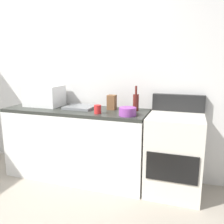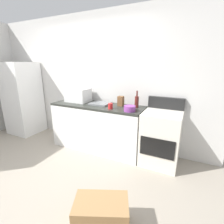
% 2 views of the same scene
% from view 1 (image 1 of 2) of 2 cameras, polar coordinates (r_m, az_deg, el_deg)
% --- Properties ---
extents(wall_back, '(5.00, 0.10, 2.60)m').
position_cam_1_polar(wall_back, '(3.41, -10.75, 8.76)').
color(wall_back, silver).
rests_on(wall_back, ground_plane).
extents(kitchen_counter, '(1.80, 0.60, 0.90)m').
position_cam_1_polar(kitchen_counter, '(3.13, -8.43, -7.38)').
color(kitchen_counter, white).
rests_on(kitchen_counter, ground_plane).
extents(stove_oven, '(0.60, 0.61, 1.10)m').
position_cam_1_polar(stove_oven, '(2.82, 14.67, -9.51)').
color(stove_oven, silver).
rests_on(stove_oven, ground_plane).
extents(microwave, '(0.46, 0.34, 0.27)m').
position_cam_1_polar(microwave, '(3.29, -15.88, 3.78)').
color(microwave, white).
rests_on(microwave, kitchen_counter).
extents(sink_basin, '(0.36, 0.32, 0.03)m').
position_cam_1_polar(sink_basin, '(3.04, -7.62, 1.17)').
color(sink_basin, slate).
rests_on(sink_basin, kitchen_counter).
extents(wine_bottle, '(0.07, 0.07, 0.30)m').
position_cam_1_polar(wine_bottle, '(2.85, 5.74, 2.45)').
color(wine_bottle, '#591E19').
rests_on(wine_bottle, kitchen_counter).
extents(coffee_mug, '(0.08, 0.08, 0.10)m').
position_cam_1_polar(coffee_mug, '(2.70, -3.46, 0.66)').
color(coffee_mug, red).
rests_on(coffee_mug, kitchen_counter).
extents(knife_block, '(0.10, 0.10, 0.18)m').
position_cam_1_polar(knife_block, '(2.92, -0.06, 2.34)').
color(knife_block, brown).
rests_on(knife_block, kitchen_counter).
extents(mixing_bowl, '(0.19, 0.19, 0.09)m').
position_cam_1_polar(mixing_bowl, '(2.60, 3.75, 0.11)').
color(mixing_bowl, purple).
rests_on(mixing_bowl, kitchen_counter).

